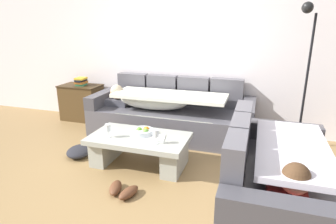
{
  "coord_description": "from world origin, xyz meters",
  "views": [
    {
      "loc": [
        1.26,
        -2.43,
        1.69
      ],
      "look_at": [
        0.13,
        1.07,
        0.55
      ],
      "focal_mm": 30.48,
      "sensor_mm": 36.0,
      "label": 1
    }
  ],
  "objects": [
    {
      "name": "floor_lamp",
      "position": [
        1.81,
        1.67,
        1.12
      ],
      "size": [
        0.33,
        0.31,
        1.95
      ],
      "color": "black",
      "rests_on": "ground_plane"
    },
    {
      "name": "pair_of_shoes",
      "position": [
        0.01,
        -0.13,
        0.04
      ],
      "size": [
        0.36,
        0.33,
        0.09
      ],
      "color": "#59331E",
      "rests_on": "ground_plane"
    },
    {
      "name": "couch_near_window",
      "position": [
        1.5,
        0.05,
        0.33
      ],
      "size": [
        0.92,
        1.76,
        0.88
      ],
      "rotation": [
        0.0,
        0.0,
        1.57
      ],
      "color": "#55525A",
      "rests_on": "ground_plane"
    },
    {
      "name": "book_stack_on_cabinet",
      "position": [
        -1.75,
        1.84,
        0.71
      ],
      "size": [
        0.18,
        0.21,
        0.14
      ],
      "color": "#338C59",
      "rests_on": "side_cabinet"
    },
    {
      "name": "ground_plane",
      "position": [
        0.0,
        0.0,
        0.0
      ],
      "size": [
        14.0,
        14.0,
        0.0
      ],
      "primitive_type": "plane",
      "color": "olive"
    },
    {
      "name": "fruit_bowl",
      "position": [
        -0.05,
        0.59,
        0.42
      ],
      "size": [
        0.28,
        0.28,
        0.1
      ],
      "color": "silver",
      "rests_on": "coffee_table"
    },
    {
      "name": "side_cabinet",
      "position": [
        -1.78,
        1.85,
        0.32
      ],
      "size": [
        0.72,
        0.44,
        0.64
      ],
      "color": "#4D371C",
      "rests_on": "ground_plane"
    },
    {
      "name": "coffee_table",
      "position": [
        -0.07,
        0.53,
        0.24
      ],
      "size": [
        1.2,
        0.68,
        0.38
      ],
      "color": "#A0A398",
      "rests_on": "ground_plane"
    },
    {
      "name": "wine_glass_near_right",
      "position": [
        0.2,
        0.39,
        0.5
      ],
      "size": [
        0.07,
        0.07,
        0.17
      ],
      "color": "silver",
      "rests_on": "coffee_table"
    },
    {
      "name": "back_wall",
      "position": [
        0.0,
        2.15,
        1.35
      ],
      "size": [
        9.0,
        0.1,
        2.7
      ],
      "primitive_type": "cube",
      "color": "white",
      "rests_on": "ground_plane"
    },
    {
      "name": "open_magazine",
      "position": [
        0.11,
        0.53,
        0.39
      ],
      "size": [
        0.32,
        0.27,
        0.01
      ],
      "primitive_type": "cube",
      "rotation": [
        0.0,
        0.0,
        0.22
      ],
      "color": "white",
      "rests_on": "coffee_table"
    },
    {
      "name": "crumpled_garment",
      "position": [
        -0.94,
        0.52,
        0.06
      ],
      "size": [
        0.41,
        0.47,
        0.12
      ],
      "primitive_type": "ellipsoid",
      "rotation": [
        0.0,
        0.0,
        1.83
      ],
      "color": "#232328",
      "rests_on": "ground_plane"
    },
    {
      "name": "wine_glass_near_left",
      "position": [
        -0.41,
        0.39,
        0.5
      ],
      "size": [
        0.07,
        0.07,
        0.17
      ],
      "color": "silver",
      "rests_on": "coffee_table"
    },
    {
      "name": "couch_along_wall",
      "position": [
        -0.05,
        1.63,
        0.33
      ],
      "size": [
        2.5,
        0.92,
        0.88
      ],
      "color": "#55525A",
      "rests_on": "ground_plane"
    }
  ]
}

